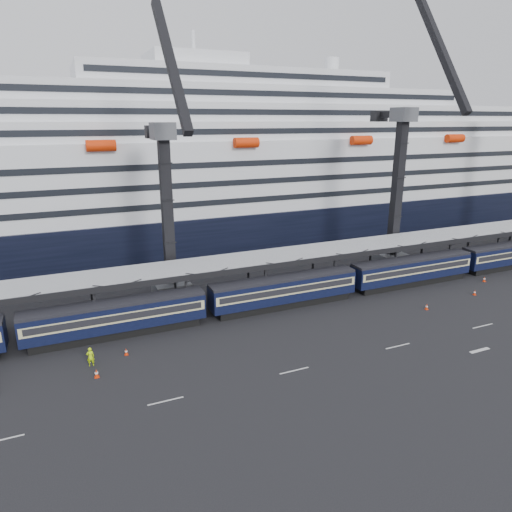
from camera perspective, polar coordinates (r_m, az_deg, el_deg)
The scene contains 13 objects.
ground at distance 53.75m, azimuth 16.17°, elevation -8.54°, with size 260.00×260.00×0.00m, color black.
lane_markings at distance 55.85m, azimuth 26.18°, elevation -8.67°, with size 111.00×4.27×0.02m.
train at distance 57.94m, azimuth 6.52°, elevation -3.73°, with size 133.05×3.00×4.05m.
canopy at distance 62.54m, azimuth 8.50°, elevation 0.67°, with size 130.00×6.25×5.53m.
cruise_ship at distance 89.06m, azimuth -2.91°, elevation 10.24°, with size 214.09×28.84×34.00m.
crane_dark_near at distance 57.73m, azimuth -10.98°, elevation 6.02°, with size 4.50×17.75×35.08m.
crane_dark_mid at distance 72.57m, azimuth 17.52°, elevation 8.84°, with size 4.50×18.24×39.64m.
worker at distance 46.49m, azimuth -19.99°, elevation -11.75°, with size 0.70×0.46×1.91m, color #BEF10C.
traffic_cone_b at distance 44.71m, azimuth -19.32°, elevation -13.66°, with size 0.42×0.42×0.84m.
traffic_cone_c at distance 47.69m, azimuth -15.93°, elevation -11.41°, with size 0.36×0.36×0.72m.
traffic_cone_d at distance 59.81m, azimuth 20.56°, elevation -5.95°, with size 0.38×0.38×0.75m.
traffic_cone_e at distance 73.18m, azimuth 26.64°, elevation -2.59°, with size 0.39×0.39×0.77m.
traffic_cone_f at distance 67.11m, azimuth 25.67°, elevation -4.12°, with size 0.37×0.37×0.73m.
Camera 1 is at (-32.09, -36.90, 22.30)m, focal length 32.00 mm.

